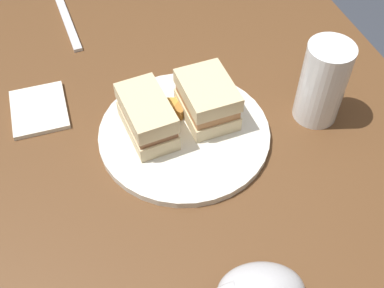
{
  "coord_description": "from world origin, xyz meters",
  "views": [
    {
      "loc": [
        0.39,
        -0.15,
        1.33
      ],
      "look_at": [
        -0.04,
        -0.0,
        0.77
      ],
      "focal_mm": 44.77,
      "sensor_mm": 36.0,
      "label": 1
    }
  ],
  "objects_px": {
    "plate": "(182,134)",
    "fork": "(68,23)",
    "sandwich_half_right": "(147,117)",
    "sandwich_half_left": "(207,100)",
    "pint_glass": "(321,87)",
    "napkin": "(39,109)"
  },
  "relations": [
    {
      "from": "napkin",
      "to": "sandwich_half_left",
      "type": "bearing_deg",
      "value": 67.29
    },
    {
      "from": "plate",
      "to": "sandwich_half_right",
      "type": "relative_size",
      "value": 2.32
    },
    {
      "from": "plate",
      "to": "sandwich_half_left",
      "type": "distance_m",
      "value": 0.07
    },
    {
      "from": "pint_glass",
      "to": "fork",
      "type": "relative_size",
      "value": 0.78
    },
    {
      "from": "pint_glass",
      "to": "napkin",
      "type": "height_order",
      "value": "pint_glass"
    },
    {
      "from": "sandwich_half_left",
      "to": "napkin",
      "type": "bearing_deg",
      "value": -112.71
    },
    {
      "from": "plate",
      "to": "sandwich_half_right",
      "type": "distance_m",
      "value": 0.07
    },
    {
      "from": "sandwich_half_right",
      "to": "pint_glass",
      "type": "bearing_deg",
      "value": 81.55
    },
    {
      "from": "sandwich_half_left",
      "to": "sandwich_half_right",
      "type": "height_order",
      "value": "sandwich_half_left"
    },
    {
      "from": "plate",
      "to": "sandwich_half_right",
      "type": "xyz_separation_m",
      "value": [
        -0.02,
        -0.05,
        0.04
      ]
    },
    {
      "from": "plate",
      "to": "sandwich_half_right",
      "type": "bearing_deg",
      "value": -109.48
    },
    {
      "from": "plate",
      "to": "fork",
      "type": "height_order",
      "value": "plate"
    },
    {
      "from": "sandwich_half_left",
      "to": "fork",
      "type": "bearing_deg",
      "value": -152.18
    },
    {
      "from": "plate",
      "to": "napkin",
      "type": "bearing_deg",
      "value": -121.82
    },
    {
      "from": "plate",
      "to": "napkin",
      "type": "xyz_separation_m",
      "value": [
        -0.13,
        -0.21,
        -0.0
      ]
    },
    {
      "from": "sandwich_half_right",
      "to": "napkin",
      "type": "height_order",
      "value": "sandwich_half_right"
    },
    {
      "from": "sandwich_half_right",
      "to": "fork",
      "type": "distance_m",
      "value": 0.35
    },
    {
      "from": "pint_glass",
      "to": "fork",
      "type": "xyz_separation_m",
      "value": [
        -0.38,
        -0.35,
        -0.06
      ]
    },
    {
      "from": "sandwich_half_left",
      "to": "pint_glass",
      "type": "height_order",
      "value": "pint_glass"
    },
    {
      "from": "sandwich_half_left",
      "to": "sandwich_half_right",
      "type": "relative_size",
      "value": 0.9
    },
    {
      "from": "plate",
      "to": "pint_glass",
      "type": "height_order",
      "value": "pint_glass"
    },
    {
      "from": "sandwich_half_left",
      "to": "fork",
      "type": "xyz_separation_m",
      "value": [
        -0.33,
        -0.17,
        -0.04
      ]
    }
  ]
}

